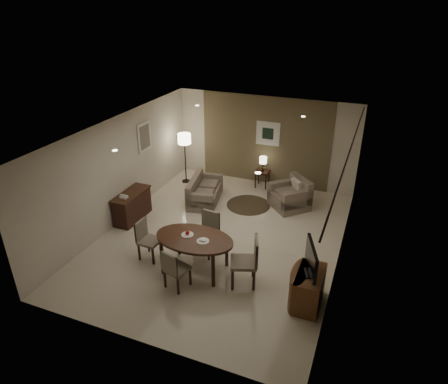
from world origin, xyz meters
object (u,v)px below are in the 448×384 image
at_px(chair_far, 206,234).
at_px(sofa, 205,190).
at_px(floor_lamp, 185,158).
at_px(dining_table, 195,254).
at_px(console_desk, 132,206).
at_px(chair_left, 150,241).
at_px(side_table, 262,179).
at_px(tv_cabinet, 309,289).
at_px(chair_near, 177,268).
at_px(chair_right, 243,262).
at_px(armchair, 290,194).

relative_size(chair_far, sofa, 0.65).
bearing_deg(floor_lamp, dining_table, -60.84).
xyz_separation_m(console_desk, dining_table, (2.44, -1.34, 0.02)).
distance_m(chair_far, sofa, 2.56).
relative_size(chair_left, side_table, 1.74).
bearing_deg(side_table, tv_cabinet, -63.43).
height_order(tv_cabinet, chair_left, chair_left).
distance_m(chair_near, chair_left, 1.20).
bearing_deg(side_table, dining_table, -91.64).
bearing_deg(floor_lamp, chair_far, -56.77).
relative_size(chair_far, chair_left, 1.09).
relative_size(tv_cabinet, chair_far, 0.91).
relative_size(console_desk, chair_left, 1.32).
bearing_deg(tv_cabinet, side_table, 116.57).
bearing_deg(sofa, floor_lamp, 37.04).
bearing_deg(dining_table, chair_right, -2.76).
relative_size(tv_cabinet, dining_table, 0.53).
relative_size(chair_near, sofa, 0.59).
relative_size(sofa, floor_lamp, 0.96).
xyz_separation_m(tv_cabinet, side_table, (-2.32, 4.64, -0.09)).
distance_m(sofa, floor_lamp, 1.53).
relative_size(chair_right, side_table, 2.03).
xyz_separation_m(tv_cabinet, chair_far, (-2.48, 0.79, 0.14)).
bearing_deg(side_table, chair_left, -105.33).
bearing_deg(sofa, chair_near, -175.54).
relative_size(side_table, floor_lamp, 0.33).
height_order(tv_cabinet, dining_table, dining_table).
distance_m(console_desk, sofa, 2.10).
height_order(console_desk, chair_left, chair_left).
bearing_deg(armchair, floor_lamp, -141.99).
relative_size(chair_left, chair_right, 0.86).
distance_m(console_desk, armchair, 4.23).
bearing_deg(chair_far, floor_lamp, 130.86).
height_order(console_desk, chair_right, chair_right).
height_order(chair_near, side_table, chair_near).
bearing_deg(chair_far, console_desk, 171.30).
bearing_deg(tv_cabinet, armchair, 108.82).
height_order(chair_far, chair_right, chair_right).
bearing_deg(sofa, armchair, -88.55).
bearing_deg(chair_near, chair_left, -17.30).
distance_m(tv_cabinet, dining_table, 2.45).
bearing_deg(dining_table, armchair, 70.92).
bearing_deg(chair_far, side_table, 95.21).
xyz_separation_m(chair_left, side_table, (1.22, 4.47, -0.19)).
xyz_separation_m(tv_cabinet, dining_table, (-2.45, 0.16, 0.05)).
distance_m(chair_right, floor_lamp, 5.18).
height_order(tv_cabinet, sofa, sofa).
distance_m(dining_table, sofa, 3.16).
bearing_deg(tv_cabinet, dining_table, 176.29).
relative_size(chair_right, floor_lamp, 0.68).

